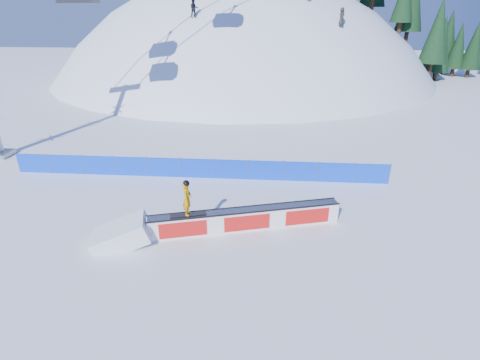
{
  "coord_description": "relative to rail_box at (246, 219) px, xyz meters",
  "views": [
    {
      "loc": [
        4.06,
        -15.41,
        9.18
      ],
      "look_at": [
        2.81,
        0.73,
        1.69
      ],
      "focal_mm": 28.0,
      "sensor_mm": 36.0,
      "label": 1
    }
  ],
  "objects": [
    {
      "name": "rail_box",
      "position": [
        0.0,
        0.0,
        0.0
      ],
      "size": [
        8.52,
        2.92,
        1.04
      ],
      "rotation": [
        0.0,
        0.0,
        0.27
      ],
      "color": "white",
      "rests_on": "ground"
    },
    {
      "name": "snow_hill",
      "position": [
        -3.19,
        42.92,
        -18.51
      ],
      "size": [
        64.0,
        64.0,
        64.0
      ],
      "color": "white",
      "rests_on": "ground"
    },
    {
      "name": "safety_fence",
      "position": [
        -3.19,
        5.42,
        0.09
      ],
      "size": [
        22.05,
        0.05,
        1.3
      ],
      "color": "#083CE4",
      "rests_on": "ground"
    },
    {
      "name": "treeline",
      "position": [
        21.75,
        42.42,
        8.63
      ],
      "size": [
        26.05,
        11.95,
        20.25
      ],
      "color": "#301D13",
      "rests_on": "ground"
    },
    {
      "name": "snowboarder",
      "position": [
        -2.45,
        -0.69,
        1.33
      ],
      "size": [
        1.58,
        0.69,
        1.64
      ],
      "rotation": [
        0.0,
        0.0,
        1.55
      ],
      "color": "black",
      "rests_on": "rail_box"
    },
    {
      "name": "ground",
      "position": [
        -3.19,
        0.92,
        -0.51
      ],
      "size": [
        160.0,
        160.0,
        0.0
      ],
      "primitive_type": "plane",
      "color": "white",
      "rests_on": "ground"
    },
    {
      "name": "snow_ramp",
      "position": [
        -5.22,
        -1.46,
        -0.51
      ],
      "size": [
        2.83,
        2.18,
        1.56
      ],
      "primitive_type": null,
      "rotation": [
        0.0,
        -0.31,
        0.27
      ],
      "color": "white",
      "rests_on": "ground"
    }
  ]
}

